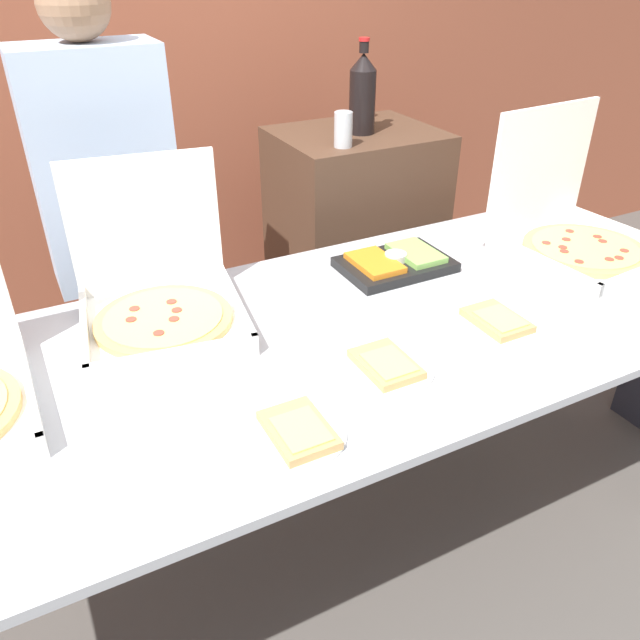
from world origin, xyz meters
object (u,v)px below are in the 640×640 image
pizza_box_far_right (159,296)px  paper_plate_front_right (497,321)px  paper_plate_front_left (386,366)px  pizza_box_near_left (574,229)px  soda_bottle (362,93)px  soda_can_colored (361,104)px  person_guest_plaid (119,254)px  paper_plate_front_center (299,432)px  veggie_tray (395,263)px  soda_can_silver (343,129)px

pizza_box_far_right → paper_plate_front_right: pizza_box_far_right is taller
paper_plate_front_left → pizza_box_far_right: bearing=131.1°
pizza_box_near_left → soda_bottle: soda_bottle is taller
soda_can_colored → pizza_box_far_right: bearing=-143.8°
paper_plate_front_right → person_guest_plaid: bearing=132.6°
paper_plate_front_center → veggie_tray: bearing=42.9°
pizza_box_near_left → soda_can_silver: (-0.50, 0.66, 0.23)m
paper_plate_front_right → paper_plate_front_center: 0.68m
paper_plate_front_center → veggie_tray: 0.83m
paper_plate_front_right → soda_can_silver: soda_can_silver is taller
pizza_box_near_left → veggie_tray: size_ratio=1.46×
pizza_box_near_left → veggie_tray: pizza_box_near_left is taller
paper_plate_front_right → soda_can_colored: size_ratio=1.75×
paper_plate_front_left → veggie_tray: size_ratio=0.69×
paper_plate_front_left → soda_can_silver: 1.07m
paper_plate_front_right → soda_can_colored: (0.30, 1.24, 0.30)m
paper_plate_front_right → veggie_tray: size_ratio=0.64×
paper_plate_front_center → paper_plate_front_right: bearing=12.9°
soda_can_colored → person_guest_plaid: 1.20m
pizza_box_near_left → person_guest_plaid: person_guest_plaid is taller
soda_can_silver → pizza_box_far_right: bearing=-150.2°
pizza_box_far_right → veggie_tray: (0.73, -0.03, -0.05)m
paper_plate_front_left → soda_bottle: soda_bottle is taller
soda_bottle → paper_plate_front_left: bearing=-117.4°
pizza_box_near_left → paper_plate_front_center: 1.26m
pizza_box_near_left → paper_plate_front_center: pizza_box_near_left is taller
soda_can_silver → soda_can_colored: size_ratio=1.00×
paper_plate_front_center → soda_bottle: soda_bottle is taller
paper_plate_front_center → soda_can_silver: bearing=56.9°
soda_bottle → soda_can_silver: soda_bottle is taller
paper_plate_front_left → paper_plate_front_right: bearing=5.3°
pizza_box_far_right → paper_plate_front_center: size_ratio=2.35×
soda_can_silver → person_guest_plaid: 0.89m
pizza_box_near_left → soda_bottle: size_ratio=1.45×
pizza_box_near_left → veggie_tray: 0.61m
soda_bottle → soda_can_colored: 0.24m
pizza_box_far_right → soda_can_silver: pizza_box_far_right is taller
soda_bottle → pizza_box_far_right: bearing=-148.3°
paper_plate_front_right → soda_can_silver: size_ratio=1.75×
soda_can_colored → paper_plate_front_right: bearing=-103.5°
soda_can_silver → pizza_box_near_left: bearing=-52.7°
veggie_tray → paper_plate_front_center: bearing=-137.1°
paper_plate_front_right → soda_can_silver: (0.03, 0.91, 0.30)m
pizza_box_near_left → paper_plate_front_left: bearing=-166.8°
paper_plate_front_left → veggie_tray: (0.32, 0.45, 0.01)m
person_guest_plaid → paper_plate_front_left: bearing=115.5°
paper_plate_front_right → paper_plate_front_center: (-0.66, -0.15, 0.00)m
paper_plate_front_right → soda_can_silver: bearing=88.1°
pizza_box_far_right → paper_plate_front_left: pizza_box_far_right is taller
paper_plate_front_right → paper_plate_front_left: bearing=-174.7°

